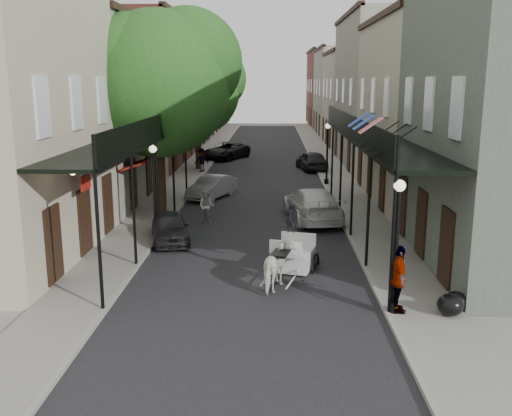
# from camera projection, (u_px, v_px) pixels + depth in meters

# --- Properties ---
(ground) EXTENTS (140.00, 140.00, 0.00)m
(ground) POSITION_uv_depth(u_px,v_px,m) (248.00, 288.00, 17.87)
(ground) COLOR gray
(ground) RESTS_ON ground
(road) EXTENTS (8.00, 90.00, 0.01)m
(road) POSITION_uv_depth(u_px,v_px,m) (261.00, 180.00, 37.38)
(road) COLOR black
(road) RESTS_ON ground
(sidewalk_left) EXTENTS (2.20, 90.00, 0.12)m
(sidewalk_left) POSITION_uv_depth(u_px,v_px,m) (185.00, 178.00, 37.51)
(sidewalk_left) COLOR gray
(sidewalk_left) RESTS_ON ground
(sidewalk_right) EXTENTS (2.20, 90.00, 0.12)m
(sidewalk_right) POSITION_uv_depth(u_px,v_px,m) (337.00, 179.00, 37.23)
(sidewalk_right) COLOR gray
(sidewalk_right) RESTS_ON ground
(building_row_left) EXTENTS (5.00, 80.00, 10.50)m
(building_row_left) POSITION_uv_depth(u_px,v_px,m) (158.00, 94.00, 46.22)
(building_row_left) COLOR #AEA18B
(building_row_left) RESTS_ON ground
(building_row_right) EXTENTS (5.00, 80.00, 10.50)m
(building_row_right) POSITION_uv_depth(u_px,v_px,m) (370.00, 95.00, 45.74)
(building_row_right) COLOR gray
(building_row_right) RESTS_ON ground
(gallery_left) EXTENTS (2.20, 18.05, 4.88)m
(gallery_left) POSITION_uv_depth(u_px,v_px,m) (141.00, 137.00, 23.93)
(gallery_left) COLOR black
(gallery_left) RESTS_ON sidewalk_left
(gallery_right) EXTENTS (2.20, 18.05, 4.88)m
(gallery_right) POSITION_uv_depth(u_px,v_px,m) (370.00, 138.00, 23.66)
(gallery_right) COLOR black
(gallery_right) RESTS_ON sidewalk_right
(tree_near) EXTENTS (7.31, 6.80, 9.63)m
(tree_near) POSITION_uv_depth(u_px,v_px,m) (167.00, 78.00, 26.49)
(tree_near) COLOR #382619
(tree_near) RESTS_ON sidewalk_left
(tree_far) EXTENTS (6.45, 6.00, 8.61)m
(tree_far) POSITION_uv_depth(u_px,v_px,m) (202.00, 88.00, 40.29)
(tree_far) COLOR #382619
(tree_far) RESTS_ON sidewalk_left
(lamppost_right_near) EXTENTS (0.32, 0.32, 3.71)m
(lamppost_right_near) POSITION_uv_depth(u_px,v_px,m) (396.00, 245.00, 15.36)
(lamppost_right_near) COLOR black
(lamppost_right_near) RESTS_ON sidewalk_right
(lamppost_left) EXTENTS (0.32, 0.32, 3.71)m
(lamppost_left) POSITION_uv_depth(u_px,v_px,m) (154.00, 188.00, 23.39)
(lamppost_left) COLOR black
(lamppost_left) RESTS_ON sidewalk_left
(lamppost_right_far) EXTENTS (0.32, 0.32, 3.71)m
(lamppost_right_far) POSITION_uv_depth(u_px,v_px,m) (327.00, 153.00, 34.86)
(lamppost_right_far) COLOR black
(lamppost_right_far) RESTS_ON sidewalk_right
(horse) EXTENTS (1.23, 1.90, 1.48)m
(horse) POSITION_uv_depth(u_px,v_px,m) (279.00, 266.00, 17.73)
(horse) COLOR silver
(horse) RESTS_ON ground
(carriage) EXTENTS (1.87, 2.42, 2.47)m
(carriage) POSITION_uv_depth(u_px,v_px,m) (296.00, 240.00, 19.83)
(carriage) COLOR black
(carriage) RESTS_ON ground
(pedestrian_walking) EXTENTS (0.79, 0.64, 1.53)m
(pedestrian_walking) POSITION_uv_depth(u_px,v_px,m) (207.00, 207.00, 25.94)
(pedestrian_walking) COLOR #9F9F96
(pedestrian_walking) RESTS_ON ground
(pedestrian_sidewalk_left) EXTENTS (1.22, 1.10, 1.64)m
(pedestrian_sidewalk_left) POSITION_uv_depth(u_px,v_px,m) (202.00, 160.00, 39.74)
(pedestrian_sidewalk_left) COLOR gray
(pedestrian_sidewalk_left) RESTS_ON sidewalk_left
(pedestrian_sidewalk_right) EXTENTS (0.49, 1.13, 1.90)m
(pedestrian_sidewalk_right) POSITION_uv_depth(u_px,v_px,m) (398.00, 279.00, 15.57)
(pedestrian_sidewalk_right) COLOR gray
(pedestrian_sidewalk_right) RESTS_ON sidewalk_right
(car_left_near) EXTENTS (2.19, 3.77, 1.21)m
(car_left_near) POSITION_uv_depth(u_px,v_px,m) (170.00, 227.00, 22.94)
(car_left_near) COLOR black
(car_left_near) RESTS_ON ground
(car_left_mid) EXTENTS (2.67, 3.98, 1.24)m
(car_left_mid) POSITION_uv_depth(u_px,v_px,m) (212.00, 187.00, 31.46)
(car_left_mid) COLOR #9E9DA2
(car_left_mid) RESTS_ON ground
(car_left_far) EXTENTS (4.12, 5.49, 1.38)m
(car_left_far) POSITION_uv_depth(u_px,v_px,m) (226.00, 151.00, 47.03)
(car_left_far) COLOR black
(car_left_far) RESTS_ON ground
(car_right_near) EXTENTS (2.87, 5.49, 1.52)m
(car_right_near) POSITION_uv_depth(u_px,v_px,m) (312.00, 204.00, 26.41)
(car_right_near) COLOR silver
(car_right_near) RESTS_ON ground
(car_right_far) EXTENTS (2.38, 4.39, 1.42)m
(car_right_far) POSITION_uv_depth(u_px,v_px,m) (312.00, 160.00, 41.26)
(car_right_far) COLOR black
(car_right_far) RESTS_ON ground
(trash_bags) EXTENTS (0.97, 1.12, 0.61)m
(trash_bags) POSITION_uv_depth(u_px,v_px,m) (453.00, 303.00, 15.65)
(trash_bags) COLOR black
(trash_bags) RESTS_ON sidewalk_right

